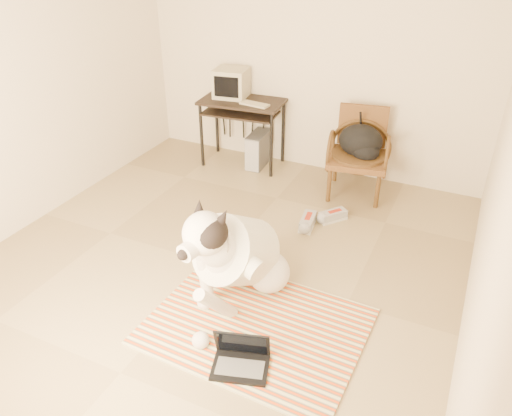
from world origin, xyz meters
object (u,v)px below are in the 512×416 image
Objects in this scene: computer_desk at (242,110)px; rattan_chair at (359,153)px; pc_tower at (258,150)px; backpack at (362,143)px; dog at (236,255)px; crt_monitor at (231,83)px; laptop at (241,358)px.

rattan_chair is at bearing -4.09° from computer_desk.
backpack is (1.26, -0.15, 0.38)m from pc_tower.
pc_tower is 1.33m from backpack.
backpack reaches higher than pc_tower.
dog is at bearing -99.98° from rattan_chair.
backpack is at bearing -17.19° from rattan_chair.
dog is 2.43m from pc_tower.
dog is at bearing -64.35° from computer_desk.
rattan_chair is (0.37, 2.11, 0.07)m from dog.
backpack is at bearing -6.61° from crt_monitor.
pc_tower is (0.19, 0.05, -0.48)m from computer_desk.
dog is 2.15m from rattan_chair.
dog is at bearing 119.12° from laptop.
pc_tower is 0.49× the size of rattan_chair.
pc_tower reaches higher than laptop.
dog is 2.15m from backpack.
computer_desk reaches higher than backpack.
laptop is 3.46m from crt_monitor.
crt_monitor is 0.93× the size of pc_tower.
rattan_chair is (1.44, -0.10, -0.22)m from computer_desk.
pc_tower is at bearing 173.19° from rattan_chair.
rattan_chair is (0.01, 2.76, 0.38)m from laptop.
computer_desk is at bearing -166.59° from pc_tower.
crt_monitor reaches higher than backpack.
dog is 1.53× the size of rattan_chair.
laptop is 3.16m from pc_tower.
crt_monitor is 0.90× the size of backpack.
dog reaches higher than computer_desk.
crt_monitor is 1.68m from backpack.
pc_tower is at bearing 111.08° from dog.
computer_desk is 1.46m from rattan_chair.
rattan_chair is at bearing 162.81° from backpack.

